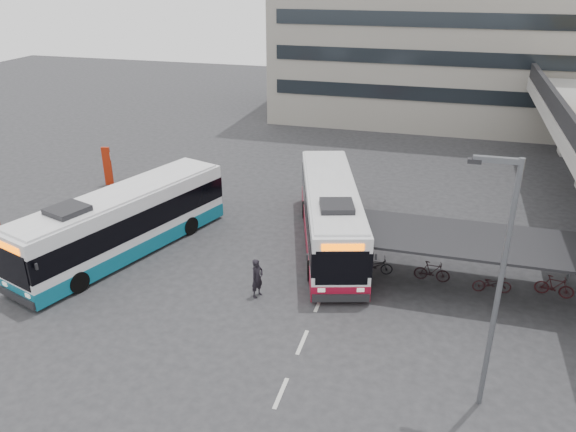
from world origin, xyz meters
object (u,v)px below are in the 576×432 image
(pedestrian, at_px, (257,278))
(lamp_post, at_px, (498,275))
(bus_main, at_px, (331,215))
(bus_teal, at_px, (124,223))

(pedestrian, height_order, lamp_post, lamp_post)
(bus_main, bearing_deg, lamp_post, -71.32)
(bus_teal, xyz_separation_m, pedestrian, (7.84, -2.17, -0.76))
(lamp_post, bearing_deg, bus_teal, 158.49)
(bus_main, bearing_deg, bus_teal, -175.10)
(pedestrian, bearing_deg, bus_main, 3.55)
(pedestrian, bearing_deg, lamp_post, -92.79)
(pedestrian, distance_m, lamp_post, 11.04)
(bus_main, xyz_separation_m, bus_teal, (-9.88, -3.83, 0.01))
(pedestrian, xyz_separation_m, lamp_post, (9.30, -4.36, 4.05))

